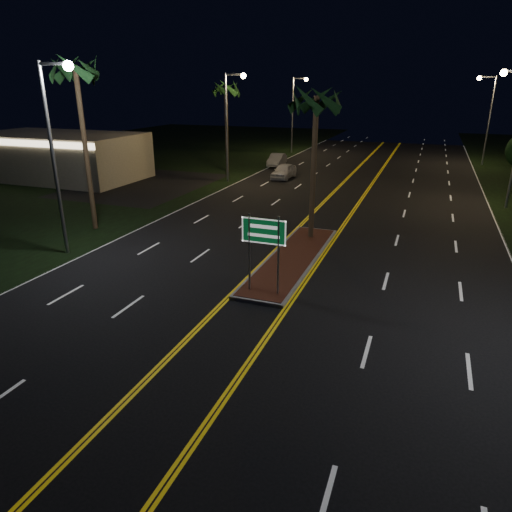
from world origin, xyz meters
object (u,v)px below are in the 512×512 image
at_px(median_island, 293,259).
at_px(palm_left_near, 76,71).
at_px(streetlight_right_far, 487,110).
at_px(highway_sign, 264,239).
at_px(streetlight_left_near, 57,139).
at_px(commercial_building, 59,156).
at_px(palm_left_far, 226,89).
at_px(streetlight_left_far, 296,106).
at_px(streetlight_left_mid, 231,115).
at_px(car_near, 284,170).
at_px(car_far, 277,159).
at_px(palm_median, 316,100).

distance_m(median_island, palm_left_near, 15.20).
xyz_separation_m(median_island, streetlight_right_far, (10.61, 35.00, 5.57)).
distance_m(highway_sign, streetlight_left_near, 11.17).
distance_m(commercial_building, streetlight_left_near, 22.49).
bearing_deg(palm_left_far, median_island, -58.64).
relative_size(highway_sign, streetlight_left_far, 0.36).
relative_size(streetlight_left_mid, streetlight_left_far, 1.00).
xyz_separation_m(median_island, commercial_building, (-26.00, 12.99, 1.92)).
xyz_separation_m(streetlight_left_near, car_near, (3.90, 23.02, -4.88)).
bearing_deg(median_island, car_far, 109.73).
relative_size(palm_median, car_far, 1.85).
bearing_deg(streetlight_right_far, palm_left_far, -149.12).
xyz_separation_m(highway_sign, commercial_building, (-26.00, 17.19, -0.40)).
distance_m(streetlight_right_far, palm_left_near, 41.22).
relative_size(median_island, streetlight_left_far, 1.14).
distance_m(streetlight_left_mid, car_near, 6.94).
bearing_deg(commercial_building, median_island, -26.55).
bearing_deg(streetlight_right_far, palm_left_near, -124.21).
xyz_separation_m(commercial_building, palm_left_near, (13.50, -11.99, 6.68)).
bearing_deg(streetlight_right_far, streetlight_left_near, -119.19).
bearing_deg(highway_sign, streetlight_right_far, 74.85).
relative_size(commercial_building, streetlight_left_mid, 1.67).
bearing_deg(streetlight_right_far, median_island, -106.87).
height_order(streetlight_left_mid, palm_left_near, palm_left_near).
relative_size(streetlight_left_mid, palm_left_near, 0.92).
bearing_deg(streetlight_left_mid, palm_left_near, -96.73).
xyz_separation_m(highway_sign, streetlight_left_near, (-10.61, 1.20, 3.25)).
xyz_separation_m(commercial_building, palm_left_far, (13.20, 8.01, 5.74)).
bearing_deg(streetlight_right_far, car_near, -139.16).
height_order(palm_median, palm_left_far, palm_left_far).
bearing_deg(streetlight_left_near, palm_left_near, 115.26).
bearing_deg(palm_left_near, highway_sign, -22.60).
height_order(highway_sign, commercial_building, commercial_building).
bearing_deg(streetlight_left_mid, palm_left_far, 118.67).
bearing_deg(streetlight_left_near, streetlight_left_mid, 90.00).
bearing_deg(car_far, streetlight_right_far, 18.26).
height_order(highway_sign, streetlight_left_near, streetlight_left_near).
xyz_separation_m(palm_median, car_far, (-9.50, 22.99, -6.53)).
distance_m(streetlight_left_far, car_near, 18.09).
height_order(median_island, car_far, car_far).
relative_size(streetlight_left_far, car_near, 1.93).
relative_size(streetlight_left_mid, car_far, 2.01).
relative_size(commercial_building, streetlight_left_near, 1.67).
bearing_deg(palm_left_far, streetlight_right_far, 30.88).
bearing_deg(median_island, palm_median, 90.00).
xyz_separation_m(highway_sign, palm_left_far, (-12.80, 25.20, 5.34)).
xyz_separation_m(median_island, palm_left_near, (-12.50, 1.00, 8.60)).
xyz_separation_m(streetlight_left_mid, streetlight_left_far, (0.00, 20.00, 0.00)).
distance_m(highway_sign, streetlight_left_mid, 23.93).
bearing_deg(commercial_building, car_near, 20.03).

